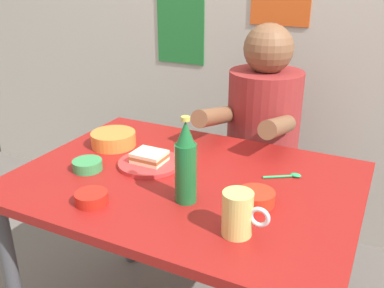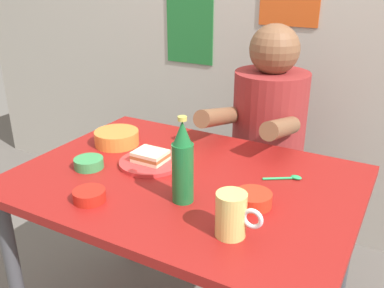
% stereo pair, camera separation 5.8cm
% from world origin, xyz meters
% --- Properties ---
extents(dining_table, '(1.10, 0.80, 0.74)m').
position_xyz_m(dining_table, '(0.00, 0.00, 0.65)').
color(dining_table, maroon).
rests_on(dining_table, ground).
extents(stool, '(0.34, 0.34, 0.45)m').
position_xyz_m(stool, '(0.07, 0.63, 0.35)').
color(stool, '#4C4C51').
rests_on(stool, ground).
extents(person_seated, '(0.33, 0.56, 0.72)m').
position_xyz_m(person_seated, '(0.07, 0.62, 0.77)').
color(person_seated, maroon).
rests_on(person_seated, stool).
extents(plate_orange, '(0.22, 0.22, 0.01)m').
position_xyz_m(plate_orange, '(-0.15, 0.03, 0.75)').
color(plate_orange, red).
rests_on(plate_orange, dining_table).
extents(sandwich, '(0.11, 0.09, 0.04)m').
position_xyz_m(sandwich, '(-0.15, 0.03, 0.77)').
color(sandwich, beige).
rests_on(sandwich, plate_orange).
extents(beer_mug, '(0.13, 0.08, 0.12)m').
position_xyz_m(beer_mug, '(0.27, -0.22, 0.80)').
color(beer_mug, '#D1BC66').
rests_on(beer_mug, dining_table).
extents(beer_bottle, '(0.06, 0.06, 0.26)m').
position_xyz_m(beer_bottle, '(0.07, -0.13, 0.86)').
color(beer_bottle, '#19602D').
rests_on(beer_bottle, dining_table).
extents(soup_bowl_orange, '(0.17, 0.17, 0.05)m').
position_xyz_m(soup_bowl_orange, '(-0.37, 0.11, 0.77)').
color(soup_bowl_orange, orange).
rests_on(soup_bowl_orange, dining_table).
extents(sambal_bowl_red, '(0.10, 0.10, 0.03)m').
position_xyz_m(sambal_bowl_red, '(-0.17, -0.27, 0.76)').
color(sambal_bowl_red, '#B21E14').
rests_on(sambal_bowl_red, dining_table).
extents(dip_bowl_green, '(0.10, 0.10, 0.03)m').
position_xyz_m(dip_bowl_green, '(-0.32, -0.10, 0.76)').
color(dip_bowl_green, '#388C4C').
rests_on(dip_bowl_green, dining_table).
extents(sauce_bowl_chili, '(0.11, 0.11, 0.04)m').
position_xyz_m(sauce_bowl_chili, '(0.26, -0.06, 0.76)').
color(sauce_bowl_chili, red).
rests_on(sauce_bowl_chili, dining_table).
extents(spoon, '(0.11, 0.07, 0.01)m').
position_xyz_m(spoon, '(0.30, 0.15, 0.75)').
color(spoon, '#26A559').
rests_on(spoon, dining_table).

